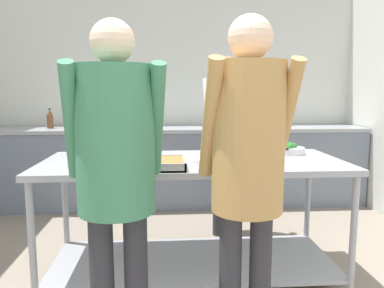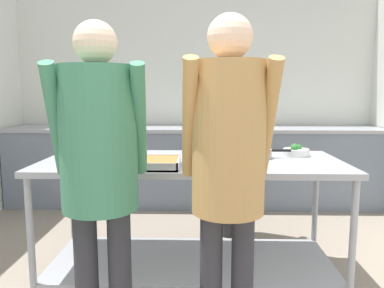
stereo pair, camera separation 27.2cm
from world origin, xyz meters
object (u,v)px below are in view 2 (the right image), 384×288
Objects in this scene: broccoli_bowl at (296,152)px; guest_serving_right at (99,156)px; serving_tray_roast at (149,163)px; cook_behind_counter at (237,127)px; guest_serving_left at (228,154)px; serving_tray_vegetables at (105,150)px; plate_stack at (207,161)px; sauce_pan at (256,153)px; water_bottle at (69,118)px.

broccoli_bowl is 1.57m from guest_serving_right.
serving_tray_roast is 1.24m from cook_behind_counter.
guest_serving_left is (-0.58, -1.04, 0.15)m from broccoli_bowl.
guest_serving_left reaches higher than serving_tray_vegetables.
plate_stack is 0.17× the size of cook_behind_counter.
plate_stack is 0.75× the size of sauce_pan.
serving_tray_vegetables is 1.43m from guest_serving_left.
plate_stack is 0.74m from broccoli_bowl.
guest_serving_left is 7.44× the size of water_bottle.
guest_serving_right is at bearing -67.55° from water_bottle.
sauce_pan is 0.22× the size of cook_behind_counter.
guest_serving_right is 1.01× the size of cook_behind_counter.
cook_behind_counter is (0.82, 1.59, -0.01)m from guest_serving_right.
guest_serving_left is at bearing -52.17° from serving_tray_roast.
serving_tray_roast is 0.58m from guest_serving_right.
guest_serving_right is 7.36× the size of water_bottle.
water_bottle is at bearing 151.70° from cook_behind_counter.
water_bottle reaches higher than serving_tray_roast.
broccoli_bowl is at bearing 38.90° from guest_serving_right.
guest_serving_right is 2.82m from water_bottle.
broccoli_bowl is at bearing 23.17° from serving_tray_roast.
water_bottle is (-1.71, 2.67, -0.02)m from guest_serving_left.
serving_tray_roast is 0.23× the size of guest_serving_right.
broccoli_bowl is 0.11× the size of cook_behind_counter.
broccoli_bowl is at bearing -57.02° from cook_behind_counter.
plate_stack is 1.46× the size of broccoli_bowl.
broccoli_bowl is (0.31, 0.09, -0.00)m from sauce_pan.
water_bottle is at bearing 122.67° from guest_serving_left.
sauce_pan is 1.93× the size of broccoli_bowl.
serving_tray_vegetables is at bearing -153.59° from cook_behind_counter.
water_bottle is at bearing 129.91° from plate_stack.
water_bottle reaches higher than serving_tray_vegetables.
plate_stack is at bearing -107.19° from cook_behind_counter.
serving_tray_vegetables is 0.67m from serving_tray_roast.
serving_tray_roast is at bearing -121.77° from cook_behind_counter.
plate_stack is at bearing 97.23° from guest_serving_left.
plate_stack is 1.22× the size of water_bottle.
serving_tray_vegetables is 1.16m from sauce_pan.
serving_tray_vegetables is at bearing 129.04° from serving_tray_roast.
sauce_pan is 2.63m from water_bottle.
cook_behind_counter reaches higher than plate_stack.
broccoli_bowl is 0.84× the size of water_bottle.
guest_serving_left is 1.02× the size of cook_behind_counter.
cook_behind_counter is (0.65, 1.05, 0.13)m from serving_tray_roast.
guest_serving_right reaches higher than water_bottle.
broccoli_bowl is at bearing -35.38° from water_bottle.
guest_serving_right is at bearing -117.44° from cook_behind_counter.
serving_tray_vegetables is 1.03× the size of sauce_pan.
water_bottle is at bearing 144.62° from broccoli_bowl.
water_bottle is (-1.90, 1.02, 0.00)m from cook_behind_counter.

